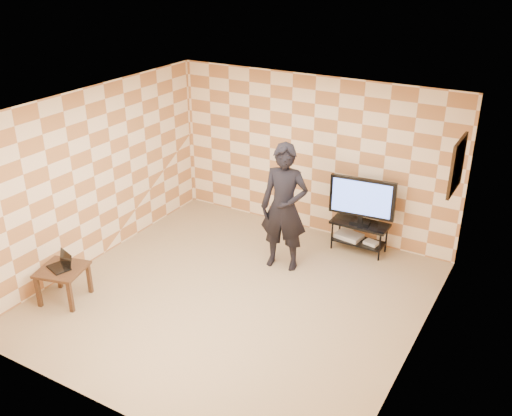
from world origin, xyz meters
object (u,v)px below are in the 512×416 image
object	(u,v)px
tv_stand	(360,230)
person	(284,208)
side_table	(62,274)
tv	(362,199)

from	to	relation	value
tv_stand	person	world-z (taller)	person
side_table	person	bearing A→B (deg)	46.76
tv	person	world-z (taller)	person
side_table	person	size ratio (longest dim) A/B	0.37
tv_stand	person	distance (m)	1.48
tv_stand	person	bearing A→B (deg)	-128.98
tv	person	bearing A→B (deg)	-129.05
tv_stand	side_table	bearing A→B (deg)	-131.99
tv_stand	side_table	xyz separation A→B (m)	(-3.06, -3.40, 0.05)
person	tv	bearing A→B (deg)	40.86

